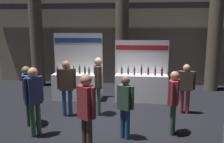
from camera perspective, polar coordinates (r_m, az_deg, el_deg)
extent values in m
plane|color=black|center=(7.46, 0.28, -11.02)|extent=(25.03, 25.03, 0.00)
cube|color=gray|center=(11.71, 2.73, 13.48)|extent=(12.52, 0.25, 6.65)
cube|color=#2D2D33|center=(11.43, 2.66, 15.22)|extent=(12.52, 0.20, 0.24)
cylinder|color=#665B4C|center=(11.66, -17.54, 11.37)|extent=(0.58, 0.58, 5.99)
cylinder|color=#665B4C|center=(10.74, 2.41, 11.95)|extent=(0.58, 0.58, 5.99)
cylinder|color=#665B4C|center=(11.18, 23.22, 11.06)|extent=(0.58, 0.58, 5.99)
cube|color=white|center=(9.29, -8.25, -3.55)|extent=(1.78, 0.60, 0.98)
cube|color=white|center=(9.46, -7.86, 1.37)|extent=(1.87, 0.04, 2.49)
cube|color=navy|center=(9.33, -8.05, 7.28)|extent=(1.82, 0.01, 0.18)
cylinder|color=#19381E|center=(9.31, -12.69, 0.14)|extent=(0.06, 0.06, 0.23)
cylinder|color=#19381E|center=(9.29, -12.73, 1.06)|extent=(0.03, 0.03, 0.08)
cylinder|color=red|center=(9.28, -12.74, 1.35)|extent=(0.03, 0.03, 0.02)
cylinder|color=#19381E|center=(9.33, -11.34, 0.34)|extent=(0.06, 0.06, 0.27)
cylinder|color=#19381E|center=(9.30, -11.37, 1.35)|extent=(0.03, 0.03, 0.06)
cylinder|color=gold|center=(9.29, -11.38, 1.60)|extent=(0.03, 0.03, 0.02)
cylinder|color=black|center=(9.29, -10.04, 0.37)|extent=(0.07, 0.07, 0.28)
cylinder|color=black|center=(9.26, -10.07, 1.44)|extent=(0.03, 0.03, 0.07)
cylinder|color=red|center=(9.25, -10.08, 1.71)|extent=(0.03, 0.03, 0.02)
cylinder|color=#472D14|center=(9.13, -9.02, 0.07)|extent=(0.07, 0.07, 0.23)
cylinder|color=#472D14|center=(9.10, -9.05, 1.04)|extent=(0.03, 0.03, 0.08)
cylinder|color=red|center=(9.09, -9.06, 1.36)|extent=(0.03, 0.03, 0.02)
cylinder|color=#19381E|center=(9.18, -7.62, 0.26)|extent=(0.07, 0.07, 0.26)
cylinder|color=#19381E|center=(9.15, -7.65, 1.33)|extent=(0.03, 0.03, 0.09)
cylinder|color=gold|center=(9.14, -7.65, 1.66)|extent=(0.03, 0.03, 0.02)
cylinder|color=black|center=(9.15, -6.37, 0.18)|extent=(0.07, 0.07, 0.24)
cylinder|color=black|center=(9.13, -6.39, 1.17)|extent=(0.03, 0.03, 0.08)
cylinder|color=gold|center=(9.12, -6.40, 1.49)|extent=(0.03, 0.03, 0.02)
cylinder|color=#19381E|center=(9.02, -5.39, -0.01)|extent=(0.07, 0.07, 0.22)
cylinder|color=#19381E|center=(8.99, -5.41, 0.89)|extent=(0.03, 0.03, 0.07)
cylinder|color=gold|center=(8.98, -5.41, 1.16)|extent=(0.03, 0.03, 0.02)
cylinder|color=black|center=(8.94, -4.08, 0.09)|extent=(0.07, 0.07, 0.27)
cylinder|color=black|center=(8.91, -4.10, 1.19)|extent=(0.03, 0.03, 0.07)
cylinder|color=red|center=(8.90, -4.10, 1.47)|extent=(0.03, 0.03, 0.02)
cube|color=maroon|center=(9.07, -10.11, -0.71)|extent=(0.36, 0.38, 0.02)
cube|color=white|center=(9.04, 6.83, -3.88)|extent=(1.90, 0.60, 0.99)
cube|color=white|center=(9.24, 6.90, 0.37)|extent=(1.99, 0.04, 2.23)
cube|color=maroon|center=(9.11, 7.02, 5.58)|extent=(1.93, 0.01, 0.18)
cylinder|color=#472D14|center=(8.98, 2.30, 0.07)|extent=(0.07, 0.07, 0.23)
cylinder|color=#472D14|center=(8.96, 2.30, 1.02)|extent=(0.03, 0.03, 0.08)
cylinder|color=gold|center=(8.95, 2.31, 1.32)|extent=(0.03, 0.03, 0.02)
cylinder|color=black|center=(8.97, 3.82, 0.03)|extent=(0.06, 0.06, 0.22)
cylinder|color=black|center=(8.95, 3.83, 0.98)|extent=(0.03, 0.03, 0.08)
cylinder|color=black|center=(8.94, 3.84, 1.29)|extent=(0.03, 0.03, 0.02)
cylinder|color=#472D14|center=(8.83, 5.28, -0.06)|extent=(0.07, 0.07, 0.25)
cylinder|color=#472D14|center=(8.80, 5.30, 0.95)|extent=(0.03, 0.03, 0.06)
cylinder|color=black|center=(8.80, 5.30, 1.20)|extent=(0.03, 0.03, 0.02)
cylinder|color=black|center=(8.89, 6.94, 0.06)|extent=(0.06, 0.06, 0.28)
cylinder|color=black|center=(8.86, 6.97, 1.21)|extent=(0.03, 0.03, 0.08)
cylinder|color=black|center=(8.85, 6.97, 1.53)|extent=(0.03, 0.03, 0.02)
cylinder|color=black|center=(8.97, 8.51, -0.04)|extent=(0.07, 0.07, 0.23)
cylinder|color=black|center=(8.94, 8.54, 0.92)|extent=(0.03, 0.03, 0.07)
cylinder|color=gold|center=(8.93, 8.55, 1.20)|extent=(0.03, 0.03, 0.02)
cylinder|color=#472D14|center=(8.88, 10.13, -0.13)|extent=(0.06, 0.06, 0.25)
cylinder|color=#472D14|center=(8.85, 10.16, 0.94)|extent=(0.03, 0.03, 0.08)
cylinder|color=black|center=(8.84, 10.17, 1.26)|extent=(0.03, 0.03, 0.02)
cylinder|color=black|center=(8.88, 11.67, -0.20)|extent=(0.07, 0.07, 0.25)
cylinder|color=black|center=(8.86, 11.70, 0.81)|extent=(0.03, 0.03, 0.07)
cylinder|color=red|center=(8.85, 11.72, 1.08)|extent=(0.03, 0.03, 0.02)
cylinder|color=maroon|center=(8.12, 17.34, -6.82)|extent=(0.12, 0.12, 0.77)
cylinder|color=maroon|center=(8.10, 16.08, -6.81)|extent=(0.12, 0.12, 0.77)
cube|color=#47382D|center=(7.94, 16.97, -2.08)|extent=(0.43, 0.22, 0.61)
sphere|color=tan|center=(7.86, 17.14, 0.86)|extent=(0.21, 0.21, 0.21)
cylinder|color=#47382D|center=(7.98, 18.79, -2.01)|extent=(0.08, 0.08, 0.58)
cylinder|color=#47382D|center=(7.90, 15.15, -1.93)|extent=(0.08, 0.08, 0.58)
cylinder|color=#47382D|center=(5.38, -6.44, -14.97)|extent=(0.12, 0.12, 0.87)
cylinder|color=#47382D|center=(5.28, -5.31, -15.47)|extent=(0.12, 0.12, 0.87)
cube|color=maroon|center=(5.04, -6.05, -7.18)|extent=(0.40, 0.38, 0.69)
sphere|color=tan|center=(4.92, -6.16, -1.94)|extent=(0.24, 0.24, 0.24)
cylinder|color=maroon|center=(5.18, -7.59, -6.51)|extent=(0.08, 0.08, 0.66)
cylinder|color=maroon|center=(4.89, -4.43, -7.50)|extent=(0.08, 0.08, 0.66)
cylinder|color=#33563D|center=(6.50, -18.17, -10.93)|extent=(0.12, 0.12, 0.85)
cylinder|color=#33563D|center=(6.56, -16.89, -10.63)|extent=(0.12, 0.12, 0.85)
cube|color=navy|center=(6.29, -17.92, -4.28)|extent=(0.37, 0.39, 0.68)
sphere|color=tan|center=(6.20, -18.16, -0.16)|extent=(0.23, 0.23, 0.23)
cylinder|color=navy|center=(6.20, -19.70, -4.45)|extent=(0.08, 0.08, 0.64)
cylinder|color=navy|center=(6.39, -16.21, -3.82)|extent=(0.08, 0.08, 0.64)
cylinder|color=navy|center=(6.10, 3.64, -12.32)|extent=(0.12, 0.12, 0.76)
cylinder|color=navy|center=(6.16, 2.50, -12.04)|extent=(0.12, 0.12, 0.76)
cube|color=#33563D|center=(5.90, 3.13, -6.07)|extent=(0.38, 0.34, 0.60)
sphere|color=brown|center=(5.79, 3.17, -2.18)|extent=(0.21, 0.21, 0.21)
cylinder|color=#33563D|center=(5.80, 4.83, -6.24)|extent=(0.08, 0.08, 0.57)
cylinder|color=#33563D|center=(5.99, 1.50, -5.63)|extent=(0.08, 0.08, 0.57)
cylinder|color=#33563D|center=(6.47, 13.96, -11.05)|extent=(0.12, 0.12, 0.80)
cylinder|color=#33563D|center=(6.61, 14.18, -10.60)|extent=(0.12, 0.12, 0.80)
cube|color=maroon|center=(6.31, 14.37, -4.77)|extent=(0.31, 0.41, 0.63)
sphere|color=tan|center=(6.21, 14.55, -0.94)|extent=(0.22, 0.22, 0.22)
cylinder|color=maroon|center=(6.09, 14.02, -5.16)|extent=(0.08, 0.08, 0.60)
cylinder|color=maroon|center=(6.53, 14.70, -4.14)|extent=(0.08, 0.08, 0.60)
cylinder|color=#23232D|center=(7.38, -19.03, -8.52)|extent=(0.12, 0.12, 0.81)
cylinder|color=#23232D|center=(7.20, -19.00, -9.00)|extent=(0.12, 0.12, 0.81)
cube|color=navy|center=(7.09, -19.37, -3.20)|extent=(0.39, 0.49, 0.64)
sphere|color=#8C6647|center=(7.00, -19.59, 0.29)|extent=(0.22, 0.22, 0.22)
cylinder|color=navy|center=(7.34, -19.40, -2.60)|extent=(0.08, 0.08, 0.61)
cylinder|color=navy|center=(6.83, -19.36, -3.58)|extent=(0.08, 0.08, 0.61)
cylinder|color=#33563D|center=(7.59, -3.16, -7.14)|extent=(0.12, 0.12, 0.87)
cylinder|color=#33563D|center=(7.73, -3.17, -6.80)|extent=(0.12, 0.12, 0.87)
cube|color=#47382D|center=(7.46, -3.23, -1.23)|extent=(0.27, 0.38, 0.69)
sphere|color=tan|center=(7.38, -3.27, 2.37)|extent=(0.24, 0.24, 0.24)
cylinder|color=#47382D|center=(7.24, -3.22, -1.45)|extent=(0.08, 0.08, 0.66)
cylinder|color=#47382D|center=(7.68, -3.24, -0.76)|extent=(0.08, 0.08, 0.66)
cylinder|color=navy|center=(7.69, -11.16, -7.25)|extent=(0.12, 0.12, 0.84)
cylinder|color=navy|center=(7.68, -9.77, -7.24)|extent=(0.12, 0.12, 0.84)
cube|color=#47382D|center=(7.49, -10.66, -1.79)|extent=(0.46, 0.34, 0.66)
sphere|color=#8C6647|center=(7.40, -10.78, 1.62)|extent=(0.23, 0.23, 0.23)
cylinder|color=#47382D|center=(7.51, -12.58, -1.70)|extent=(0.08, 0.08, 0.63)
cylinder|color=#47382D|center=(7.47, -8.73, -1.63)|extent=(0.08, 0.08, 0.63)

